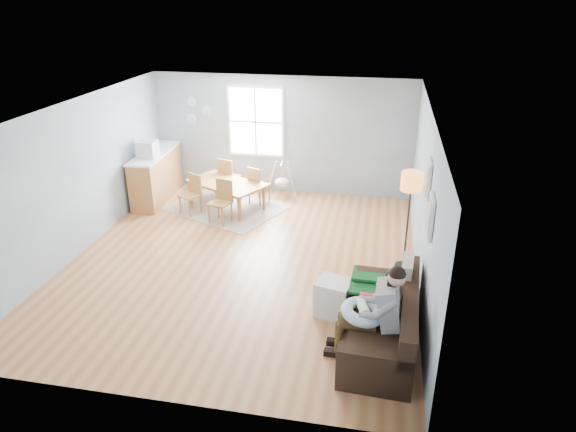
% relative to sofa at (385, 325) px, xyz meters
% --- Properties ---
extents(room, '(8.40, 9.40, 3.90)m').
position_rel_sofa_xyz_m(room, '(-2.51, 1.93, 2.12)').
color(room, '#A8643B').
extents(window, '(1.32, 0.08, 1.62)m').
position_rel_sofa_xyz_m(window, '(-3.11, 5.39, 1.35)').
color(window, white).
rests_on(window, room).
extents(pictures, '(0.05, 1.34, 0.74)m').
position_rel_sofa_xyz_m(pictures, '(0.46, 0.88, 1.55)').
color(pictures, white).
rests_on(pictures, room).
extents(wall_plates, '(0.67, 0.02, 0.66)m').
position_rel_sofa_xyz_m(wall_plates, '(-4.51, 5.40, 1.53)').
color(wall_plates, '#A8C0C9').
rests_on(wall_plates, room).
extents(sofa, '(1.01, 2.14, 0.85)m').
position_rel_sofa_xyz_m(sofa, '(0.00, 0.00, 0.00)').
color(sofa, black).
rests_on(sofa, room).
extents(green_throw, '(0.99, 0.82, 0.04)m').
position_rel_sofa_xyz_m(green_throw, '(-0.04, 0.70, 0.24)').
color(green_throw, '#135524').
rests_on(green_throw, sofa).
extents(beige_pillow, '(0.19, 0.53, 0.52)m').
position_rel_sofa_xyz_m(beige_pillow, '(0.25, 0.54, 0.48)').
color(beige_pillow, tan).
rests_on(beige_pillow, sofa).
extents(father, '(0.98, 0.46, 1.37)m').
position_rel_sofa_xyz_m(father, '(-0.15, -0.29, 0.43)').
color(father, gray).
rests_on(father, sofa).
extents(nursing_pillow, '(0.65, 0.63, 0.23)m').
position_rel_sofa_xyz_m(nursing_pillow, '(-0.31, -0.28, 0.36)').
color(nursing_pillow, silver).
rests_on(nursing_pillow, father).
extents(infant, '(0.20, 0.37, 0.13)m').
position_rel_sofa_xyz_m(infant, '(-0.31, -0.25, 0.43)').
color(infant, white).
rests_on(infant, nursing_pillow).
extents(toddler, '(0.53, 0.29, 0.81)m').
position_rel_sofa_xyz_m(toddler, '(-0.07, 0.20, 0.41)').
color(toddler, silver).
rests_on(toddler, sofa).
extents(floor_lamp, '(0.35, 0.35, 1.73)m').
position_rel_sofa_xyz_m(floor_lamp, '(0.29, 2.21, 1.13)').
color(floor_lamp, black).
rests_on(floor_lamp, room).
extents(storage_cube, '(0.58, 0.54, 0.55)m').
position_rel_sofa_xyz_m(storage_cube, '(-0.76, 0.58, -0.03)').
color(storage_cube, white).
rests_on(storage_cube, room).
extents(rug, '(2.87, 2.58, 0.01)m').
position_rel_sofa_xyz_m(rug, '(-3.52, 4.15, -0.29)').
color(rug, gray).
rests_on(rug, room).
extents(dining_table, '(1.91, 1.60, 0.59)m').
position_rel_sofa_xyz_m(dining_table, '(-3.52, 4.15, -0.01)').
color(dining_table, olive).
rests_on(dining_table, rug).
extents(chair_sw, '(0.52, 0.52, 0.85)m').
position_rel_sofa_xyz_m(chair_sw, '(-4.13, 3.78, 0.17)').
color(chair_sw, olive).
rests_on(chair_sw, rug).
extents(chair_se, '(0.50, 0.50, 0.89)m').
position_rel_sofa_xyz_m(chair_se, '(-3.37, 3.46, 0.20)').
color(chair_se, olive).
rests_on(chair_se, rug).
extents(chair_nw, '(0.51, 0.51, 0.91)m').
position_rel_sofa_xyz_m(chair_nw, '(-3.67, 4.85, 0.22)').
color(chair_nw, olive).
rests_on(chair_nw, rug).
extents(chair_ne, '(0.53, 0.53, 0.86)m').
position_rel_sofa_xyz_m(chair_ne, '(-2.90, 4.52, 0.18)').
color(chair_ne, olive).
rests_on(chair_ne, rug).
extents(counter, '(0.69, 2.00, 1.10)m').
position_rel_sofa_xyz_m(counter, '(-5.21, 4.41, 0.26)').
color(counter, olive).
rests_on(counter, room).
extents(monitor, '(0.39, 0.36, 0.36)m').
position_rel_sofa_xyz_m(monitor, '(-5.17, 4.04, 0.98)').
color(monitor, silver).
rests_on(monitor, counter).
extents(baby_swing, '(0.89, 0.90, 0.83)m').
position_rel_sofa_xyz_m(baby_swing, '(-2.43, 5.03, 0.07)').
color(baby_swing, silver).
rests_on(baby_swing, room).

